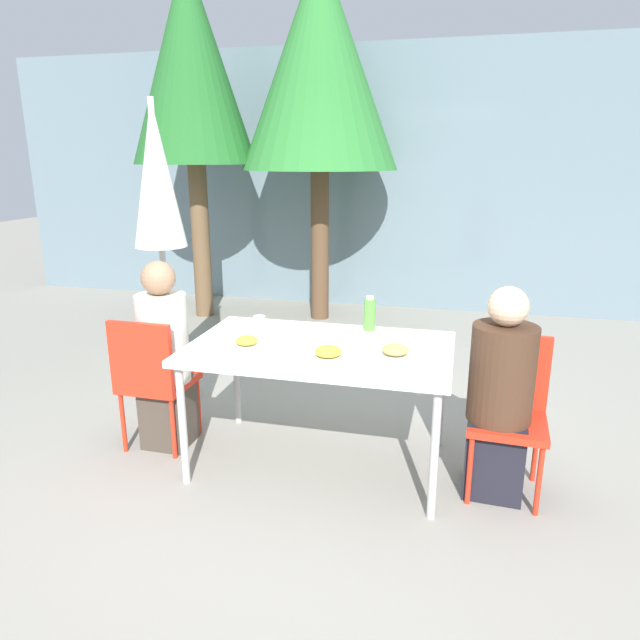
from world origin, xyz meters
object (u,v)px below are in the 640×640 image
salad_bowl (360,340)px  person_right (500,399)px  person_left (165,360)px  bottle (370,314)px  chair_left (152,375)px  closed_umbrella (157,188)px  tree_behind_left (320,64)px  drinking_cup (260,324)px  chair_right (509,403)px  tree_behind_right (191,65)px

salad_bowl → person_right: bearing=-9.7°
person_left → bottle: bearing=16.7°
chair_left → person_left: bearing=58.2°
closed_umbrella → tree_behind_left: (0.54, 2.46, 1.12)m
bottle → drinking_cup: 0.67m
chair_left → drinking_cup: (0.63, 0.22, 0.30)m
bottle → salad_bowl: bottle is taller
bottle → person_right: bearing=-28.6°
person_left → closed_umbrella: bearing=117.4°
chair_left → person_left: size_ratio=0.72×
closed_umbrella → bottle: 1.73m
chair_right → closed_umbrella: 2.68m
chair_left → chair_right: same height
drinking_cup → tree_behind_left: bearing=97.0°
chair_right → bottle: bearing=-19.2°
tree_behind_left → person_right: bearing=-60.9°
tree_behind_right → drinking_cup: bearing=-58.6°
person_left → tree_behind_right: size_ratio=0.31×
person_right → bottle: 0.92m
person_right → tree_behind_right: 4.80m
person_right → chair_left: bearing=3.7°
closed_umbrella → tree_behind_left: 2.76m
drinking_cup → tree_behind_right: 3.76m
person_left → bottle: 1.29m
person_left → closed_umbrella: (-0.33, 0.65, 1.00)m
person_left → bottle: (1.21, 0.35, 0.28)m
chair_right → salad_bowl: chair_right is taller
closed_umbrella → tree_behind_right: size_ratio=0.57×
person_left → salad_bowl: size_ratio=7.91×
chair_left → salad_bowl: (1.25, 0.15, 0.28)m
chair_right → tree_behind_right: size_ratio=0.23×
drinking_cup → salad_bowl: drinking_cup is taller
bottle → tree_behind_right: tree_behind_right is taller
chair_left → person_left: (0.05, 0.08, 0.07)m
drinking_cup → person_right: bearing=-8.2°
chair_right → tree_behind_right: tree_behind_right is taller
chair_right → bottle: (-0.82, 0.34, 0.35)m
person_right → drinking_cup: 1.44m
person_left → person_right: 1.98m
chair_right → chair_left: bearing=5.9°
chair_right → person_right: size_ratio=0.74×
bottle → tree_behind_right: 3.92m
person_right → tree_behind_left: size_ratio=0.30×
tree_behind_left → tree_behind_right: size_ratio=1.01×
person_right → bottle: size_ratio=5.34×
chair_right → tree_behind_right: 4.81m
person_left → tree_behind_right: bearing=111.5°
drinking_cup → tree_behind_left: 3.55m
person_left → person_right: size_ratio=1.03×
chair_left → bottle: (1.26, 0.43, 0.35)m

